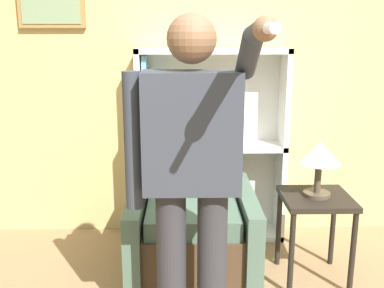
{
  "coord_description": "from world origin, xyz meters",
  "views": [
    {
      "loc": [
        -0.4,
        -1.55,
        1.63
      ],
      "look_at": [
        -0.35,
        0.84,
        1.03
      ],
      "focal_mm": 42.0,
      "sensor_mm": 36.0,
      "label": 1
    }
  ],
  "objects_px": {
    "side_table": "(315,211)",
    "table_lamp": "(319,156)",
    "person_standing": "(191,169)",
    "bookcase": "(197,148)",
    "armchair": "(192,223)"
  },
  "relations": [
    {
      "from": "side_table",
      "to": "table_lamp",
      "type": "xyz_separation_m",
      "value": [
        0.0,
        0.0,
        0.37
      ]
    },
    {
      "from": "person_standing",
      "to": "table_lamp",
      "type": "height_order",
      "value": "person_standing"
    },
    {
      "from": "person_standing",
      "to": "side_table",
      "type": "xyz_separation_m",
      "value": [
        0.83,
        0.69,
        -0.5
      ]
    },
    {
      "from": "bookcase",
      "to": "table_lamp",
      "type": "xyz_separation_m",
      "value": [
        0.76,
        -0.69,
        0.13
      ]
    },
    {
      "from": "bookcase",
      "to": "side_table",
      "type": "bearing_deg",
      "value": -42.28
    },
    {
      "from": "side_table",
      "to": "table_lamp",
      "type": "height_order",
      "value": "table_lamp"
    },
    {
      "from": "bookcase",
      "to": "armchair",
      "type": "xyz_separation_m",
      "value": [
        -0.05,
        -0.63,
        -0.36
      ]
    },
    {
      "from": "armchair",
      "to": "person_standing",
      "type": "distance_m",
      "value": 0.97
    },
    {
      "from": "bookcase",
      "to": "armchair",
      "type": "height_order",
      "value": "bookcase"
    },
    {
      "from": "bookcase",
      "to": "side_table",
      "type": "height_order",
      "value": "bookcase"
    },
    {
      "from": "side_table",
      "to": "armchair",
      "type": "bearing_deg",
      "value": 175.5
    },
    {
      "from": "side_table",
      "to": "person_standing",
      "type": "bearing_deg",
      "value": -140.21
    },
    {
      "from": "armchair",
      "to": "side_table",
      "type": "relative_size",
      "value": 2.07
    },
    {
      "from": "side_table",
      "to": "table_lamp",
      "type": "relative_size",
      "value": 1.64
    },
    {
      "from": "person_standing",
      "to": "side_table",
      "type": "distance_m",
      "value": 1.19
    }
  ]
}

